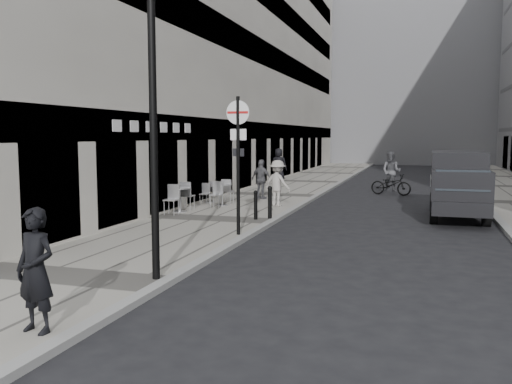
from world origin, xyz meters
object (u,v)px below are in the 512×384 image
walking_man (36,270)px  cyclist (391,178)px  panel_van (458,181)px  lamppost (153,112)px  sign_post (238,147)px

walking_man → cyclist: bearing=88.4°
walking_man → panel_van: bearing=74.0°
lamppost → panel_van: size_ratio=1.16×
sign_post → lamppost: bearing=-90.1°
panel_van → cyclist: 7.25m
panel_van → cyclist: panel_van is taller
panel_van → sign_post: bearing=-134.8°
lamppost → cyclist: lamppost is taller
lamppost → panel_van: bearing=60.7°
walking_man → sign_post: 7.96m
lamppost → panel_van: 12.37m
lamppost → cyclist: bearing=79.0°
sign_post → cyclist: 13.16m
lamppost → cyclist: (3.39, 17.42, -2.43)m
walking_man → lamppost: (0.25, 2.99, 2.26)m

